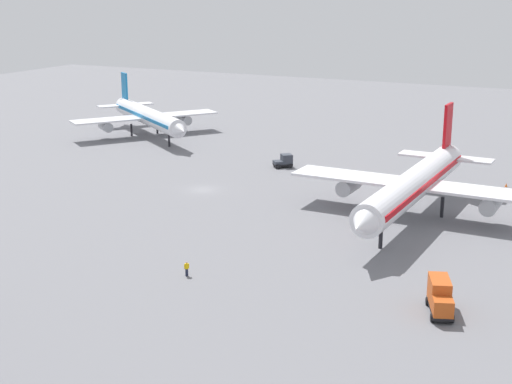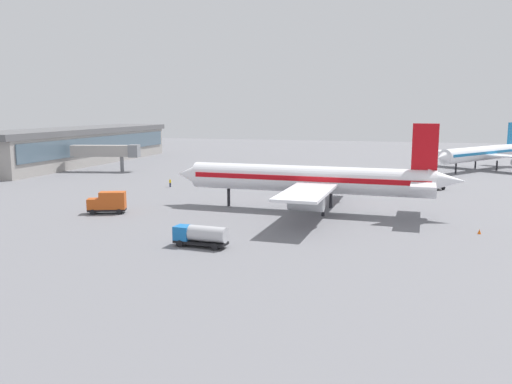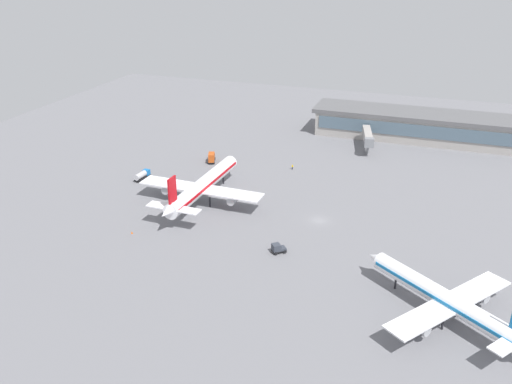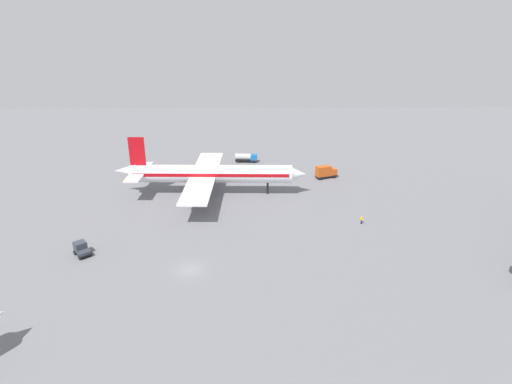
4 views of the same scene
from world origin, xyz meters
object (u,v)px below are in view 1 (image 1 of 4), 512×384
at_px(airplane_taxiing, 415,184).
at_px(catering_truck, 440,296).
at_px(airplane_at_gate, 147,116).
at_px(safety_cone_near_gate, 506,185).
at_px(baggage_tug, 284,161).
at_px(ground_crew_worker, 187,269).

relative_size(airplane_taxiing, catering_truck, 7.58).
bearing_deg(airplane_at_gate, catering_truck, -3.36).
height_order(airplane_at_gate, safety_cone_near_gate, airplane_at_gate).
distance_m(catering_truck, safety_cone_near_gate, 52.50).
distance_m(airplane_at_gate, airplane_taxiing, 73.24).
xyz_separation_m(airplane_taxiing, catering_truck, (10.32, -29.26, -3.27)).
bearing_deg(airplane_taxiing, baggage_tug, -123.46).
relative_size(catering_truck, ground_crew_worker, 3.54).
distance_m(airplane_at_gate, ground_crew_worker, 80.95).
height_order(baggage_tug, safety_cone_near_gate, baggage_tug).
relative_size(catering_truck, safety_cone_near_gate, 9.85).
bearing_deg(airplane_taxiing, airplane_at_gate, -114.82).
bearing_deg(ground_crew_worker, airplane_taxiing, -76.92).
xyz_separation_m(airplane_taxiing, ground_crew_worker, (-16.91, -31.86, -4.11)).
bearing_deg(catering_truck, airplane_at_gate, -149.55).
height_order(airplane_at_gate, airplane_taxiing, airplane_taxiing).
xyz_separation_m(airplane_taxiing, safety_cone_near_gate, (8.93, 23.21, -4.66)).
bearing_deg(baggage_tug, ground_crew_worker, -118.38).
relative_size(airplane_taxiing, baggage_tug, 11.99).
bearing_deg(catering_truck, airplane_taxiing, 179.20).
relative_size(airplane_at_gate, baggage_tug, 9.00).
distance_m(ground_crew_worker, safety_cone_near_gate, 60.83).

